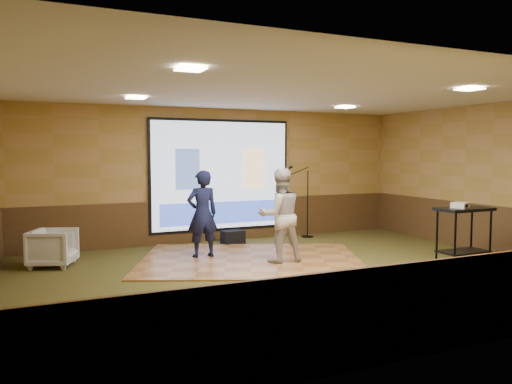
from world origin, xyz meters
name	(u,v)px	position (x,y,z in m)	size (l,w,h in m)	color
ground	(294,274)	(0.00, 0.00, 0.00)	(9.00, 9.00, 0.00)	#273418
room_shell	(295,147)	(0.00, 0.00, 2.09)	(9.04, 7.04, 3.02)	#AA8147
wainscot_back	(221,220)	(0.00, 3.48, 0.47)	(9.00, 0.04, 0.95)	#472C17
wainscot_front	(458,303)	(0.00, -3.48, 0.47)	(9.00, 0.04, 0.95)	#472C17
wainscot_right	(489,229)	(4.48, 0.00, 0.47)	(0.04, 7.00, 0.95)	#472C17
projector_screen	(221,176)	(0.00, 3.44, 1.47)	(3.32, 0.06, 2.52)	black
downlight_nw	(136,98)	(-2.20, 1.80, 2.97)	(0.32, 0.32, 0.02)	#FFE6BF
downlight_ne	(345,107)	(2.20, 1.80, 2.97)	(0.32, 0.32, 0.02)	#FFE6BF
downlight_sw	(191,69)	(-2.20, -1.50, 2.97)	(0.32, 0.32, 0.02)	#FFE6BF
downlight_se	(469,89)	(2.20, -1.50, 2.97)	(0.32, 0.32, 0.02)	#FFE6BF
dance_floor	(251,260)	(-0.23, 1.25, 0.01)	(4.04, 3.08, 0.03)	#A5753C
player_left	(202,214)	(-0.99, 1.80, 0.85)	(0.60, 0.39, 1.65)	#14183E
player_right	(280,215)	(0.15, 0.81, 0.88)	(0.82, 0.64, 1.69)	beige
av_table	(464,224)	(3.01, -0.72, 0.74)	(0.99, 0.52, 1.04)	black
projector	(460,205)	(2.92, -0.71, 1.09)	(0.29, 0.24, 0.10)	white
mic_stand	(306,217)	(1.99, 3.09, 0.49)	(0.67, 0.27, 1.71)	black
banquet_chair	(53,248)	(-3.62, 2.21, 0.33)	(0.71, 0.73, 0.67)	gray
duffel_bag	(233,237)	(0.08, 2.96, 0.15)	(0.48, 0.32, 0.30)	black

